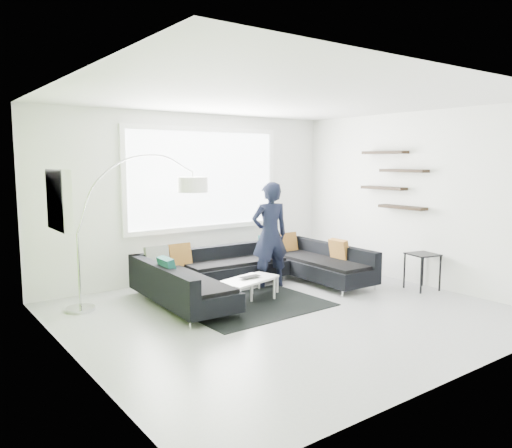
{
  "coord_description": "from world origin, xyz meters",
  "views": [
    {
      "loc": [
        -4.14,
        -4.97,
        2.02
      ],
      "look_at": [
        0.16,
        0.9,
        1.09
      ],
      "focal_mm": 35.0,
      "sensor_mm": 36.0,
      "label": 1
    }
  ],
  "objects_px": {
    "arc_lamp": "(77,233)",
    "laptop": "(252,278)",
    "side_table": "(422,272)",
    "coffee_table": "(251,288)",
    "sectional_sofa": "(257,272)",
    "person": "(270,235)"
  },
  "relations": [
    {
      "from": "side_table",
      "to": "coffee_table",
      "type": "bearing_deg",
      "value": 155.31
    },
    {
      "from": "arc_lamp",
      "to": "side_table",
      "type": "bearing_deg",
      "value": -18.14
    },
    {
      "from": "sectional_sofa",
      "to": "laptop",
      "type": "relative_size",
      "value": 9.96
    },
    {
      "from": "sectional_sofa",
      "to": "arc_lamp",
      "type": "relative_size",
      "value": 1.6
    },
    {
      "from": "sectional_sofa",
      "to": "side_table",
      "type": "xyz_separation_m",
      "value": [
        2.19,
        -1.39,
        -0.03
      ]
    },
    {
      "from": "side_table",
      "to": "laptop",
      "type": "bearing_deg",
      "value": 158.48
    },
    {
      "from": "sectional_sofa",
      "to": "coffee_table",
      "type": "bearing_deg",
      "value": -136.57
    },
    {
      "from": "arc_lamp",
      "to": "person",
      "type": "distance_m",
      "value": 2.91
    },
    {
      "from": "sectional_sofa",
      "to": "laptop",
      "type": "height_order",
      "value": "sectional_sofa"
    },
    {
      "from": "laptop",
      "to": "arc_lamp",
      "type": "bearing_deg",
      "value": 150.88
    },
    {
      "from": "arc_lamp",
      "to": "person",
      "type": "height_order",
      "value": "arc_lamp"
    },
    {
      "from": "sectional_sofa",
      "to": "side_table",
      "type": "bearing_deg",
      "value": -30.44
    },
    {
      "from": "coffee_table",
      "to": "laptop",
      "type": "bearing_deg",
      "value": -135.86
    },
    {
      "from": "coffee_table",
      "to": "arc_lamp",
      "type": "bearing_deg",
      "value": 142.28
    },
    {
      "from": "sectional_sofa",
      "to": "coffee_table",
      "type": "height_order",
      "value": "sectional_sofa"
    },
    {
      "from": "person",
      "to": "coffee_table",
      "type": "bearing_deg",
      "value": 45.29
    },
    {
      "from": "arc_lamp",
      "to": "laptop",
      "type": "bearing_deg",
      "value": -20.86
    },
    {
      "from": "coffee_table",
      "to": "person",
      "type": "relative_size",
      "value": 0.62
    },
    {
      "from": "sectional_sofa",
      "to": "coffee_table",
      "type": "distance_m",
      "value": 0.41
    },
    {
      "from": "side_table",
      "to": "laptop",
      "type": "height_order",
      "value": "side_table"
    },
    {
      "from": "arc_lamp",
      "to": "person",
      "type": "bearing_deg",
      "value": -4.15
    },
    {
      "from": "coffee_table",
      "to": "side_table",
      "type": "xyz_separation_m",
      "value": [
        2.48,
        -1.14,
        0.12
      ]
    }
  ]
}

